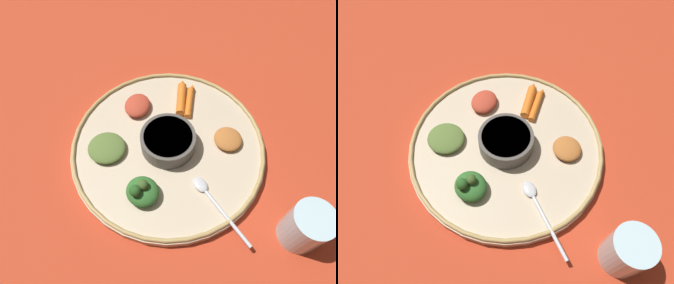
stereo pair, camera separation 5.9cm
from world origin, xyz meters
The scene contains 12 objects.
ground_plane centered at (0.00, 0.00, 0.00)m, with size 2.40×2.40×0.00m, color #B7381E.
platter centered at (0.00, 0.00, 0.01)m, with size 0.39×0.39×0.02m, color #C6B293.
platter_rim centered at (0.00, 0.00, 0.02)m, with size 0.39×0.39×0.01m, color tan.
center_bowl centered at (0.00, 0.00, 0.04)m, with size 0.11×0.11×0.04m.
spoon centered at (-0.12, 0.07, 0.02)m, with size 0.14×0.10×0.01m.
greens_pile centered at (0.00, 0.12, 0.04)m, with size 0.07×0.07×0.05m.
carrot_near_spoon centered at (0.00, -0.12, 0.03)m, with size 0.04×0.09×0.01m.
carrot_outer centered at (0.02, -0.12, 0.03)m, with size 0.05×0.09×0.02m.
mound_chickpea centered at (-0.11, -0.06, 0.03)m, with size 0.06×0.06×0.02m, color #B2662D.
mound_collards centered at (0.11, 0.06, 0.03)m, with size 0.08×0.07×0.02m, color #567033.
mound_berbere_red centered at (0.10, -0.06, 0.03)m, with size 0.06×0.05×0.02m, color #B73D28.
drinking_glass centered at (-0.28, 0.07, 0.04)m, with size 0.07×0.07×0.09m.
Camera 1 is at (-0.13, 0.30, 0.57)m, focal length 33.39 mm.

